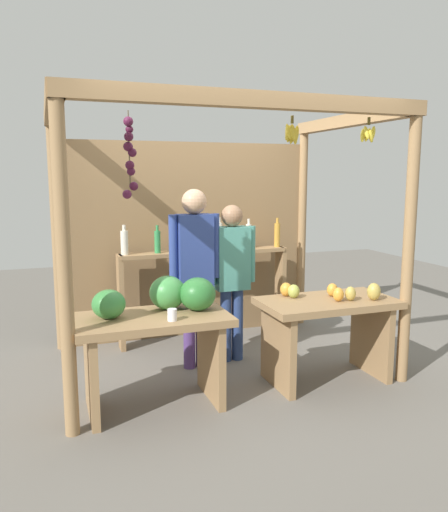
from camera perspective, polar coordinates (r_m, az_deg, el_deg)
name	(u,v)px	position (r m, az deg, el deg)	size (l,w,h in m)	color
ground_plane	(217,363)	(5.00, -0.75, -11.99)	(12.00, 12.00, 0.00)	slate
market_stall	(203,216)	(5.10, -2.40, 4.59)	(2.93, 2.01, 2.40)	#99754C
fruit_counter_left	(158,324)	(3.99, -7.50, -7.68)	(1.18, 0.68, 1.01)	#99754C
fruit_counter_right	(327,321)	(4.54, 11.62, -7.21)	(1.18, 0.64, 0.89)	#99754C
bottle_shelf_unit	(204,270)	(5.47, -2.24, -1.58)	(1.88, 0.22, 1.35)	#99754C
vendor_man	(195,262)	(4.64, -3.34, -0.65)	(0.48, 0.23, 1.68)	#4F3572
vendor_woman	(232,269)	(4.84, 0.89, -1.52)	(0.48, 0.21, 1.53)	navy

